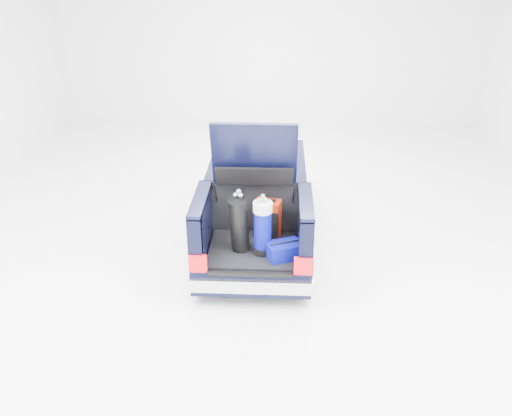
# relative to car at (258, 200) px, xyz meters

# --- Properties ---
(ground) EXTENTS (14.00, 14.00, 0.00)m
(ground) POSITION_rel_car_xyz_m (0.00, -0.11, -0.67)
(ground) COLOR white
(ground) RESTS_ON ground
(car) EXTENTS (1.87, 4.65, 2.47)m
(car) POSITION_rel_car_xyz_m (0.00, 0.00, 0.00)
(car) COLOR black
(car) RESTS_ON ground
(red_suitcase) EXTENTS (0.43, 0.34, 0.64)m
(red_suitcase) POSITION_rel_car_xyz_m (0.21, -1.19, 0.23)
(red_suitcase) COLOR maroon
(red_suitcase) RESTS_ON car
(black_golf_bag) EXTENTS (0.39, 0.46, 0.99)m
(black_golf_bag) POSITION_rel_car_xyz_m (-0.20, -1.68, 0.37)
(black_golf_bag) COLOR black
(black_golf_bag) RESTS_ON car
(blue_golf_bag) EXTENTS (0.35, 0.35, 0.95)m
(blue_golf_bag) POSITION_rel_car_xyz_m (0.15, -1.72, 0.36)
(blue_golf_bag) COLOR black
(blue_golf_bag) RESTS_ON car
(blue_duffel) EXTENTS (0.58, 0.48, 0.26)m
(blue_duffel) POSITION_rel_car_xyz_m (0.47, -1.84, 0.05)
(blue_duffel) COLOR #04076D
(blue_duffel) RESTS_ON car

